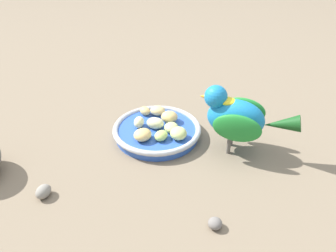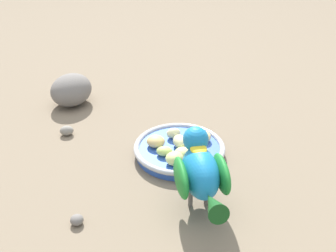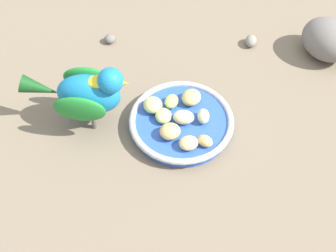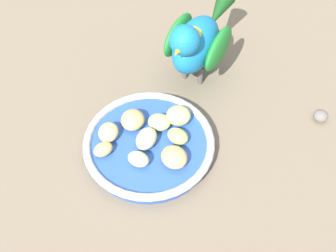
% 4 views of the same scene
% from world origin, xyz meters
% --- Properties ---
extents(ground_plane, '(4.00, 4.00, 0.00)m').
position_xyz_m(ground_plane, '(0.00, 0.00, 0.00)').
color(ground_plane, '#756651').
extents(feeding_bowl, '(0.18, 0.18, 0.02)m').
position_xyz_m(feeding_bowl, '(-0.01, 0.03, 0.01)').
color(feeding_bowl, '#2D56B7').
rests_on(feeding_bowl, ground_plane).
extents(apple_piece_0, '(0.05, 0.05, 0.02)m').
position_xyz_m(apple_piece_0, '(0.03, -0.00, 0.03)').
color(apple_piece_0, tan).
rests_on(apple_piece_0, feeding_bowl).
extents(apple_piece_1, '(0.04, 0.04, 0.02)m').
position_xyz_m(apple_piece_1, '(-0.01, 0.02, 0.03)').
color(apple_piece_1, beige).
rests_on(apple_piece_1, feeding_bowl).
extents(apple_piece_2, '(0.03, 0.04, 0.02)m').
position_xyz_m(apple_piece_2, '(-0.04, 0.05, 0.03)').
color(apple_piece_2, tan).
rests_on(apple_piece_2, feeding_bowl).
extents(apple_piece_3, '(0.03, 0.03, 0.02)m').
position_xyz_m(apple_piece_3, '(-0.02, -0.01, 0.03)').
color(apple_piece_3, beige).
rests_on(apple_piece_3, feeding_bowl).
extents(apple_piece_4, '(0.04, 0.04, 0.02)m').
position_xyz_m(apple_piece_4, '(0.03, 0.07, 0.03)').
color(apple_piece_4, '#C6D17A').
rests_on(apple_piece_4, feeding_bowl).
extents(apple_piece_5, '(0.03, 0.03, 0.02)m').
position_xyz_m(apple_piece_5, '(-0.07, 0.00, 0.03)').
color(apple_piece_5, tan).
rests_on(apple_piece_5, feeding_bowl).
extents(apple_piece_6, '(0.04, 0.04, 0.02)m').
position_xyz_m(apple_piece_6, '(0.03, 0.04, 0.03)').
color(apple_piece_6, '#B2CC66').
rests_on(apple_piece_6, feeding_bowl).
extents(apple_piece_7, '(0.04, 0.03, 0.02)m').
position_xyz_m(apple_piece_7, '(-0.00, 0.06, 0.03)').
color(apple_piece_7, '#C6D17A').
rests_on(apple_piece_7, feeding_bowl).
extents(apple_piece_8, '(0.03, 0.03, 0.02)m').
position_xyz_m(apple_piece_8, '(-0.07, 0.03, 0.03)').
color(apple_piece_8, '#E5C67F').
rests_on(apple_piece_8, feeding_bowl).
extents(parrot, '(0.11, 0.19, 0.13)m').
position_xyz_m(parrot, '(0.04, 0.18, 0.08)').
color(parrot, '#59544C').
rests_on(parrot, ground_plane).
extents(pebble_0, '(0.03, 0.03, 0.02)m').
position_xyz_m(pebble_0, '(0.23, 0.12, 0.01)').
color(pebble_0, slate).
rests_on(pebble_0, ground_plane).
extents(pebble_1, '(0.04, 0.03, 0.02)m').
position_xyz_m(pebble_1, '(0.17, -0.16, 0.01)').
color(pebble_1, gray).
rests_on(pebble_1, ground_plane).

